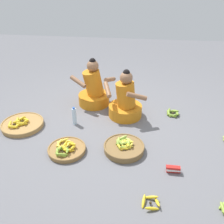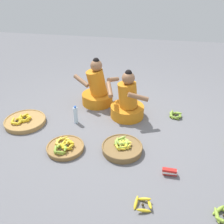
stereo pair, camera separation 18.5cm
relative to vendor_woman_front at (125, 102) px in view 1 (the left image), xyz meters
The scene contains 10 objects.
ground_plane 0.41m from the vendor_woman_front, 116.26° to the right, with size 10.00×10.00×0.00m, color slate.
vendor_woman_front is the anchor object (origin of this frame).
vendor_woman_behind 0.64m from the vendor_woman_front, 149.61° to the left, with size 0.72×0.53×0.81m.
banana_basket_mid_left 0.88m from the vendor_woman_front, 86.40° to the right, with size 0.53×0.53×0.16m.
banana_basket_front_left 1.20m from the vendor_woman_front, 124.78° to the right, with size 0.49×0.49×0.13m.
banana_basket_back_right 1.57m from the vendor_woman_front, 161.71° to the right, with size 0.61×0.61×0.14m.
loose_bananas_near_vendor 0.79m from the vendor_woman_front, ahead, with size 0.23×0.23×0.10m.
loose_bananas_back_center 1.73m from the vendor_woman_front, 76.83° to the right, with size 0.19×0.20×0.08m.
water_bottle 0.81m from the vendor_woman_front, 155.76° to the right, with size 0.06×0.06×0.29m.
packet_carton_stack 1.36m from the vendor_woman_front, 61.14° to the right, with size 0.17×0.07×0.09m.
Camera 1 is at (0.35, -3.10, 2.10)m, focal length 40.30 mm.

